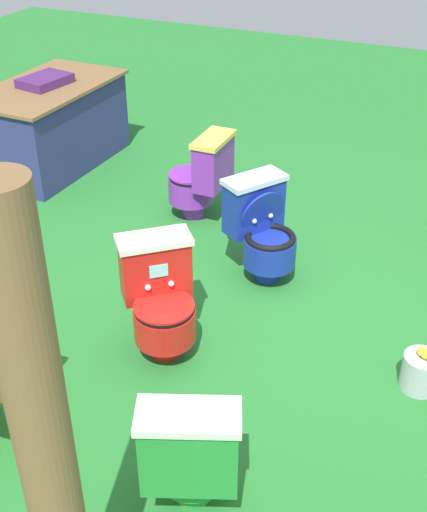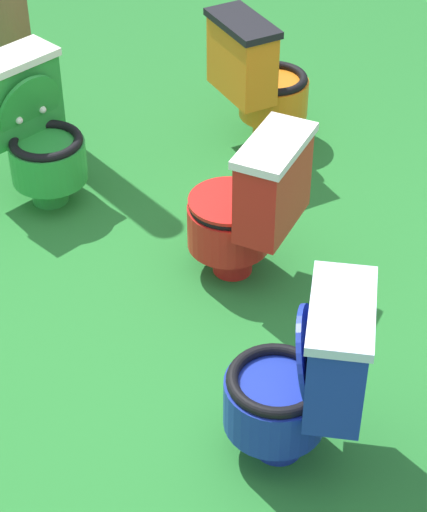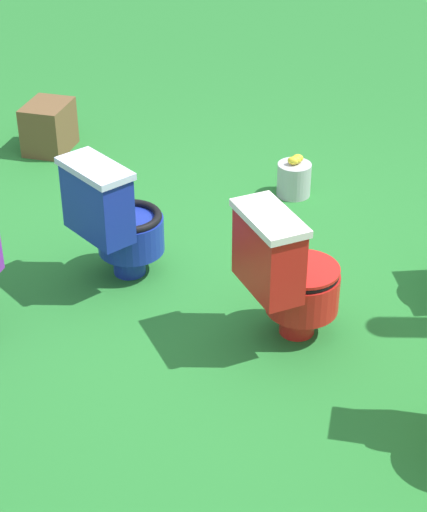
{
  "view_description": "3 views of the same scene",
  "coord_description": "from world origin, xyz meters",
  "px_view_note": "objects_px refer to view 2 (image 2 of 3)",
  "views": [
    {
      "loc": [
        -3.33,
        -1.28,
        2.71
      ],
      "look_at": [
        -0.11,
        0.17,
        0.47
      ],
      "focal_mm": 47.14,
      "sensor_mm": 36.0,
      "label": 1
    },
    {
      "loc": [
        2.53,
        -1.16,
        2.78
      ],
      "look_at": [
        -0.26,
        0.05,
        0.38
      ],
      "focal_mm": 68.0,
      "sensor_mm": 36.0,
      "label": 2
    },
    {
      "loc": [
        -1.21,
        3.91,
        2.73
      ],
      "look_at": [
        -0.17,
        0.44,
        0.48
      ],
      "focal_mm": 62.3,
      "sensor_mm": 36.0,
      "label": 3
    }
  ],
  "objects_px": {
    "toilet_green": "(33,130)",
    "toilet_red": "(248,207)",
    "toilet_orange": "(259,79)",
    "toilet_blue": "(303,379)"
  },
  "relations": [
    {
      "from": "toilet_red",
      "to": "toilet_orange",
      "type": "bearing_deg",
      "value": 21.12
    },
    {
      "from": "toilet_green",
      "to": "toilet_orange",
      "type": "bearing_deg",
      "value": 158.93
    },
    {
      "from": "toilet_orange",
      "to": "toilet_red",
      "type": "xyz_separation_m",
      "value": [
        1.02,
        -0.54,
        -0.0
      ]
    },
    {
      "from": "toilet_red",
      "to": "toilet_green",
      "type": "bearing_deg",
      "value": 83.68
    },
    {
      "from": "toilet_green",
      "to": "toilet_red",
      "type": "distance_m",
      "value": 1.2
    },
    {
      "from": "toilet_orange",
      "to": "toilet_red",
      "type": "height_order",
      "value": "same"
    },
    {
      "from": "toilet_blue",
      "to": "toilet_green",
      "type": "bearing_deg",
      "value": 44.25
    },
    {
      "from": "toilet_green",
      "to": "toilet_red",
      "type": "height_order",
      "value": "same"
    },
    {
      "from": "toilet_orange",
      "to": "toilet_green",
      "type": "bearing_deg",
      "value": -93.35
    },
    {
      "from": "toilet_blue",
      "to": "toilet_green",
      "type": "xyz_separation_m",
      "value": [
        -1.99,
        -0.42,
        0.0
      ]
    }
  ]
}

